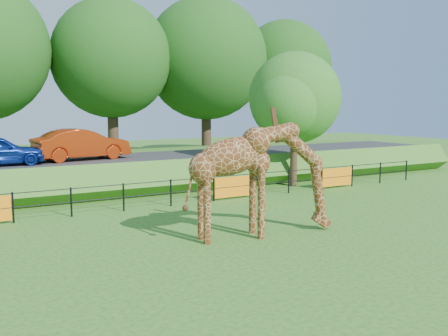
{
  "coord_description": "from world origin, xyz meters",
  "views": [
    {
      "loc": [
        -8.07,
        -10.51,
        4.13
      ],
      "look_at": [
        0.2,
        3.97,
        2.0
      ],
      "focal_mm": 40.0,
      "sensor_mm": 36.0,
      "label": 1
    }
  ],
  "objects_px": {
    "car_red": "(82,144)",
    "tree_east": "(296,101)",
    "visitor": "(257,172)",
    "giraffe": "(261,180)"
  },
  "relations": [
    {
      "from": "giraffe",
      "to": "car_red",
      "type": "distance_m",
      "value": 12.22
    },
    {
      "from": "giraffe",
      "to": "tree_east",
      "type": "bearing_deg",
      "value": 55.29
    },
    {
      "from": "visitor",
      "to": "tree_east",
      "type": "xyz_separation_m",
      "value": [
        2.16,
        -0.24,
        3.47
      ]
    },
    {
      "from": "visitor",
      "to": "tree_east",
      "type": "bearing_deg",
      "value": 174.39
    },
    {
      "from": "car_red",
      "to": "tree_east",
      "type": "bearing_deg",
      "value": -124.08
    },
    {
      "from": "giraffe",
      "to": "visitor",
      "type": "relative_size",
      "value": 3.09
    },
    {
      "from": "giraffe",
      "to": "tree_east",
      "type": "relative_size",
      "value": 0.74
    },
    {
      "from": "giraffe",
      "to": "visitor",
      "type": "xyz_separation_m",
      "value": [
        4.85,
        7.6,
        -0.98
      ]
    },
    {
      "from": "giraffe",
      "to": "car_red",
      "type": "relative_size",
      "value": 1.09
    },
    {
      "from": "car_red",
      "to": "visitor",
      "type": "relative_size",
      "value": 2.84
    }
  ]
}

